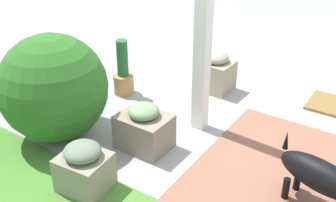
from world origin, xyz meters
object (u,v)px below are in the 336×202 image
Objects in this scene: stone_planter_nearest at (216,72)px; stone_planter_mid at (144,128)px; round_shrub at (53,88)px; stone_planter_far at (84,168)px; dog at (327,179)px; porch_pillar at (204,22)px; terracotta_pot_tall at (123,75)px; terracotta_pot_broad at (78,74)px.

stone_planter_nearest reaches higher than stone_planter_mid.
stone_planter_far is at bearing 149.96° from round_shrub.
dog is (-2.36, -0.30, -0.18)m from round_shrub.
dog is at bearing 139.59° from stone_planter_nearest.
round_shrub is 2.39m from dog.
stone_planter_nearest is 0.46× the size of round_shrub.
round_shrub is (1.03, 0.86, -0.57)m from porch_pillar.
terracotta_pot_broad is (0.42, 0.27, 0.01)m from terracotta_pot_tall.
porch_pillar is 2.69× the size of dog.
porch_pillar is 4.62× the size of stone_planter_mid.
stone_planter_nearest is 0.58× the size of dog.
terracotta_pot_broad is 0.52× the size of dog.
stone_planter_far is at bearing 24.36° from dog.
round_shrub is 2.41× the size of terracotta_pot_broad.
dog is (-2.80, 0.42, 0.08)m from terracotta_pot_broad.
stone_planter_mid is 0.71m from stone_planter_far.
porch_pillar is 1.62m from dog.
stone_planter_far is (0.05, 2.07, -0.02)m from stone_planter_nearest.
stone_planter_mid is (0.24, 0.58, -0.87)m from porch_pillar.
terracotta_pot_broad is at bearing -8.63° from dog.
stone_planter_far is at bearing 135.48° from terracotta_pot_broad.
stone_planter_mid is at bearing 1.00° from dog.
round_shrub is 0.89m from terracotta_pot_broad.
dog is (-1.62, -0.73, 0.12)m from stone_planter_far.
terracotta_pot_broad is at bearing -20.14° from stone_planter_mid.
terracotta_pot_tall is (0.81, -0.72, 0.03)m from stone_planter_mid.
dog is at bearing 157.43° from porch_pillar.
dog is (-2.38, 0.69, 0.09)m from terracotta_pot_tall.
stone_planter_nearest is 1.10× the size of stone_planter_far.
terracotta_pot_tall is (0.76, -1.43, 0.03)m from stone_planter_far.
porch_pillar is 5.15× the size of stone_planter_far.
stone_planter_far is (0.05, 0.71, -0.00)m from stone_planter_mid.
porch_pillar is 5.17× the size of terracotta_pot_broad.
dog is (-1.57, -0.03, 0.12)m from stone_planter_mid.
porch_pillar is at bearing -22.57° from dog.
stone_planter_mid is at bearing 67.57° from porch_pillar.
stone_planter_far is 0.66× the size of terracotta_pot_tall.
round_shrub is at bearing -30.04° from stone_planter_far.
dog reaches higher than stone_planter_mid.
stone_planter_far is 1.00× the size of terracotta_pot_broad.
stone_planter_far is at bearing 77.15° from porch_pillar.
porch_pillar is 2.15× the size of round_shrub.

